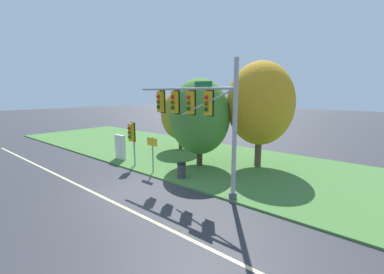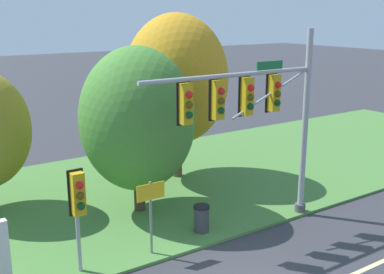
{
  "view_description": "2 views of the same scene",
  "coord_description": "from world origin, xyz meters",
  "px_view_note": "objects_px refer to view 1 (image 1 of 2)",
  "views": [
    {
      "loc": [
        11.56,
        -7.64,
        5.26
      ],
      "look_at": [
        2.53,
        2.94,
        2.84
      ],
      "focal_mm": 24.0,
      "sensor_mm": 36.0,
      "label": 1
    },
    {
      "loc": [
        -7.38,
        -8.96,
        7.34
      ],
      "look_at": [
        1.48,
        4.29,
        3.21
      ],
      "focal_mm": 45.0,
      "sensor_mm": 36.0,
      "label": 2
    }
  ],
  "objects_px": {
    "traffic_signal_mast": "(197,111)",
    "pedestrian_signal_near_kerb": "(132,135)",
    "tree_left_of_mast": "(200,117)",
    "tree_nearest_road": "(180,115)",
    "info_kiosk": "(120,147)",
    "tree_behind_signpost": "(260,104)",
    "route_sign_post": "(152,149)",
    "trash_bin": "(182,170)"
  },
  "relations": [
    {
      "from": "traffic_signal_mast",
      "to": "pedestrian_signal_near_kerb",
      "type": "relative_size",
      "value": 2.22
    },
    {
      "from": "tree_left_of_mast",
      "to": "tree_nearest_road",
      "type": "bearing_deg",
      "value": 146.75
    },
    {
      "from": "tree_nearest_road",
      "to": "info_kiosk",
      "type": "height_order",
      "value": "tree_nearest_road"
    },
    {
      "from": "pedestrian_signal_near_kerb",
      "to": "info_kiosk",
      "type": "distance_m",
      "value": 2.75
    },
    {
      "from": "pedestrian_signal_near_kerb",
      "to": "tree_left_of_mast",
      "type": "xyz_separation_m",
      "value": [
        3.53,
        3.18,
        1.26
      ]
    },
    {
      "from": "traffic_signal_mast",
      "to": "pedestrian_signal_near_kerb",
      "type": "bearing_deg",
      "value": 177.05
    },
    {
      "from": "tree_behind_signpost",
      "to": "route_sign_post",
      "type": "bearing_deg",
      "value": -128.16
    },
    {
      "from": "info_kiosk",
      "to": "trash_bin",
      "type": "height_order",
      "value": "info_kiosk"
    },
    {
      "from": "pedestrian_signal_near_kerb",
      "to": "tree_behind_signpost",
      "type": "height_order",
      "value": "tree_behind_signpost"
    },
    {
      "from": "tree_nearest_road",
      "to": "tree_behind_signpost",
      "type": "xyz_separation_m",
      "value": [
        8.0,
        -0.57,
        1.3
      ]
    },
    {
      "from": "traffic_signal_mast",
      "to": "tree_behind_signpost",
      "type": "distance_m",
      "value": 6.07
    },
    {
      "from": "info_kiosk",
      "to": "trash_bin",
      "type": "bearing_deg",
      "value": -1.99
    },
    {
      "from": "tree_left_of_mast",
      "to": "info_kiosk",
      "type": "bearing_deg",
      "value": -156.17
    },
    {
      "from": "route_sign_post",
      "to": "tree_nearest_road",
      "type": "distance_m",
      "value": 7.39
    },
    {
      "from": "pedestrian_signal_near_kerb",
      "to": "info_kiosk",
      "type": "relative_size",
      "value": 1.63
    },
    {
      "from": "traffic_signal_mast",
      "to": "tree_nearest_road",
      "type": "relative_size",
      "value": 1.29
    },
    {
      "from": "tree_left_of_mast",
      "to": "info_kiosk",
      "type": "height_order",
      "value": "tree_left_of_mast"
    },
    {
      "from": "pedestrian_signal_near_kerb",
      "to": "trash_bin",
      "type": "height_order",
      "value": "pedestrian_signal_near_kerb"
    },
    {
      "from": "traffic_signal_mast",
      "to": "trash_bin",
      "type": "xyz_separation_m",
      "value": [
        -1.78,
        0.67,
        -3.73
      ]
    },
    {
      "from": "pedestrian_signal_near_kerb",
      "to": "trash_bin",
      "type": "bearing_deg",
      "value": 4.52
    },
    {
      "from": "route_sign_post",
      "to": "info_kiosk",
      "type": "relative_size",
      "value": 1.23
    },
    {
      "from": "info_kiosk",
      "to": "pedestrian_signal_near_kerb",
      "type": "bearing_deg",
      "value": -13.89
    },
    {
      "from": "route_sign_post",
      "to": "info_kiosk",
      "type": "xyz_separation_m",
      "value": [
        -4.58,
        0.65,
        -0.65
      ]
    },
    {
      "from": "route_sign_post",
      "to": "tree_behind_signpost",
      "type": "bearing_deg",
      "value": 51.84
    },
    {
      "from": "pedestrian_signal_near_kerb",
      "to": "tree_left_of_mast",
      "type": "height_order",
      "value": "tree_left_of_mast"
    },
    {
      "from": "traffic_signal_mast",
      "to": "tree_nearest_road",
      "type": "bearing_deg",
      "value": 138.21
    },
    {
      "from": "traffic_signal_mast",
      "to": "tree_behind_signpost",
      "type": "relative_size",
      "value": 0.94
    },
    {
      "from": "traffic_signal_mast",
      "to": "pedestrian_signal_near_kerb",
      "type": "xyz_separation_m",
      "value": [
        -6.18,
        0.32,
        -1.96
      ]
    },
    {
      "from": "tree_behind_signpost",
      "to": "info_kiosk",
      "type": "height_order",
      "value": "tree_behind_signpost"
    },
    {
      "from": "traffic_signal_mast",
      "to": "info_kiosk",
      "type": "height_order",
      "value": "traffic_signal_mast"
    },
    {
      "from": "tree_left_of_mast",
      "to": "tree_behind_signpost",
      "type": "relative_size",
      "value": 0.85
    },
    {
      "from": "info_kiosk",
      "to": "traffic_signal_mast",
      "type": "bearing_deg",
      "value": -6.03
    },
    {
      "from": "route_sign_post",
      "to": "info_kiosk",
      "type": "bearing_deg",
      "value": 171.94
    },
    {
      "from": "traffic_signal_mast",
      "to": "trash_bin",
      "type": "height_order",
      "value": "traffic_signal_mast"
    },
    {
      "from": "tree_left_of_mast",
      "to": "route_sign_post",
      "type": "bearing_deg",
      "value": -111.73
    },
    {
      "from": "tree_left_of_mast",
      "to": "info_kiosk",
      "type": "relative_size",
      "value": 3.23
    },
    {
      "from": "trash_bin",
      "to": "info_kiosk",
      "type": "bearing_deg",
      "value": 178.01
    },
    {
      "from": "tree_left_of_mast",
      "to": "trash_bin",
      "type": "xyz_separation_m",
      "value": [
        0.87,
        -2.83,
        -3.03
      ]
    },
    {
      "from": "tree_behind_signpost",
      "to": "trash_bin",
      "type": "distance_m",
      "value": 7.08
    },
    {
      "from": "tree_nearest_road",
      "to": "tree_behind_signpost",
      "type": "relative_size",
      "value": 0.73
    },
    {
      "from": "tree_nearest_road",
      "to": "tree_left_of_mast",
      "type": "bearing_deg",
      "value": -33.25
    },
    {
      "from": "tree_nearest_road",
      "to": "info_kiosk",
      "type": "bearing_deg",
      "value": -101.26
    }
  ]
}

